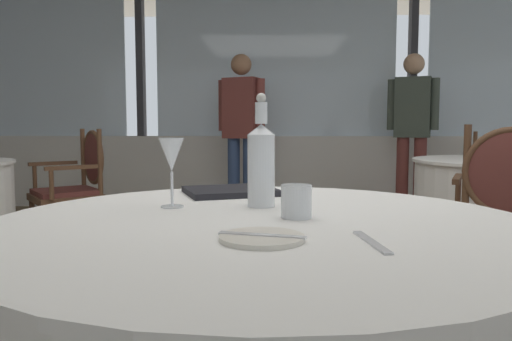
{
  "coord_description": "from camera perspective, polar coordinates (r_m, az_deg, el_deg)",
  "views": [
    {
      "loc": [
        -0.05,
        -2.01,
        0.96
      ],
      "look_at": [
        -0.09,
        -0.64,
        0.83
      ],
      "focal_mm": 34.23,
      "sensor_mm": 36.0,
      "label": 1
    }
  ],
  "objects": [
    {
      "name": "diner_person_1",
      "position": [
        5.15,
        -1.73,
        5.36
      ],
      "size": [
        0.5,
        0.32,
        1.71
      ],
      "rotation": [
        0.0,
        0.0,
        1.19
      ],
      "color": "#334770",
      "rests_on": "ground_plane"
    },
    {
      "name": "water_tumbler",
      "position": [
        1.22,
        4.74,
        -3.62
      ],
      "size": [
        0.08,
        0.08,
        0.08
      ],
      "primitive_type": "cylinder",
      "color": "white",
      "rests_on": "foreground_table"
    },
    {
      "name": "side_plate",
      "position": [
        0.98,
        0.7,
        -7.87
      ],
      "size": [
        0.17,
        0.17,
        0.01
      ],
      "primitive_type": "cylinder",
      "color": "silver",
      "rests_on": "foreground_table"
    },
    {
      "name": "background_table_0",
      "position": [
        3.83,
        26.71,
        -4.31
      ],
      "size": [
        1.21,
        1.21,
        0.73
      ],
      "color": "white",
      "rests_on": "ground_plane"
    },
    {
      "name": "wine_glass",
      "position": [
        1.38,
        -9.85,
        1.58
      ],
      "size": [
        0.07,
        0.07,
        0.2
      ],
      "color": "white",
      "rests_on": "foreground_table"
    },
    {
      "name": "diner_person_0",
      "position": [
        5.48,
        17.8,
        5.22
      ],
      "size": [
        0.5,
        0.32,
        1.73
      ],
      "rotation": [
        0.0,
        0.0,
        4.33
      ],
      "color": "brown",
      "rests_on": "ground_plane"
    },
    {
      "name": "dinner_fork",
      "position": [
        0.99,
        13.35,
        -8.13
      ],
      "size": [
        0.04,
        0.18,
        0.0
      ],
      "primitive_type": "cube",
      "rotation": [
        0.0,
        0.0,
        1.7
      ],
      "color": "silver",
      "rests_on": "foreground_table"
    },
    {
      "name": "dining_chair_1_1",
      "position": [
        3.99,
        -20.18,
        -1.1
      ],
      "size": [
        0.65,
        0.66,
        0.94
      ],
      "rotation": [
        0.0,
        0.0,
        10.09
      ],
      "color": "brown",
      "rests_on": "ground_plane"
    },
    {
      "name": "dining_chair_0_0",
      "position": [
        2.78,
        27.45,
        -3.65
      ],
      "size": [
        0.64,
        0.6,
        0.97
      ],
      "rotation": [
        0.0,
        0.0,
        7.45
      ],
      "color": "brown",
      "rests_on": "ground_plane"
    },
    {
      "name": "dining_chair_0_1",
      "position": [
        4.83,
        26.47,
        -0.43
      ],
      "size": [
        0.64,
        0.6,
        0.92
      ],
      "rotation": [
        0.0,
        0.0,
        10.59
      ],
      "color": "brown",
      "rests_on": "ground_plane"
    },
    {
      "name": "window_wall_far",
      "position": [
        5.83,
        2.26,
        6.52
      ],
      "size": [
        10.18,
        0.14,
        2.76
      ],
      "color": "silver",
      "rests_on": "ground_plane"
    },
    {
      "name": "water_bottle",
      "position": [
        1.38,
        0.61,
        1.01
      ],
      "size": [
        0.08,
        0.08,
        0.32
      ],
      "color": "white",
      "rests_on": "foreground_table"
    },
    {
      "name": "butter_knife",
      "position": [
        0.98,
        0.7,
        -7.58
      ],
      "size": [
        0.18,
        0.06,
        0.0
      ],
      "primitive_type": "cube",
      "rotation": [
        0.0,
        0.0,
        -0.24
      ],
      "color": "silver",
      "rests_on": "foreground_table"
    },
    {
      "name": "menu_book",
      "position": [
        1.65,
        -3.02,
        -2.42
      ],
      "size": [
        0.35,
        0.32,
        0.02
      ],
      "primitive_type": "cube",
      "rotation": [
        0.0,
        0.0,
        0.36
      ],
      "color": "black",
      "rests_on": "foreground_table"
    }
  ]
}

